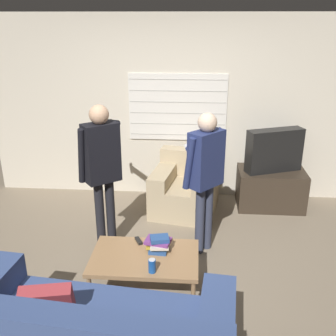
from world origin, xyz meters
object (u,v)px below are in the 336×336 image
armchair_beige (185,188)px  person_right_standing (205,168)px  spare_remote (139,241)px  tv (274,150)px  book_stack (159,244)px  person_left_standing (102,162)px  soda_can (152,266)px  coffee_table (145,259)px

armchair_beige → person_right_standing: size_ratio=0.62×
spare_remote → tv: bearing=21.5°
person_right_standing → book_stack: size_ratio=6.06×
armchair_beige → tv: (1.17, 0.20, 0.51)m
armchair_beige → person_left_standing: (-0.87, -1.03, 0.74)m
tv → person_right_standing: 1.52m
armchair_beige → tv: 1.29m
soda_can → armchair_beige: bearing=83.7°
coffee_table → spare_remote: size_ratio=7.42×
coffee_table → tv: bearing=53.2°
person_right_standing → spare_remote: (-0.64, -0.58, -0.56)m
tv → person_right_standing: bearing=30.2°
book_stack → soda_can: 0.34m
book_stack → soda_can: bearing=-94.2°
person_left_standing → book_stack: person_left_standing is taller
armchair_beige → soda_can: armchair_beige is taller
soda_can → person_right_standing: bearing=66.8°
person_right_standing → book_stack: person_right_standing is taller
book_stack → spare_remote: book_stack is taller
coffee_table → soda_can: (0.10, -0.24, 0.10)m
spare_remote → person_left_standing: bearing=104.4°
coffee_table → person_left_standing: (-0.55, 0.76, 0.67)m
armchair_beige → spare_remote: bearing=85.4°
tv → soda_can: size_ratio=6.23×
coffee_table → tv: (1.49, 1.99, 0.44)m
tv → person_left_standing: 2.39m
armchair_beige → tv: bearing=-160.3°
tv → book_stack: 2.36m
coffee_table → person_right_standing: size_ratio=0.62×
tv → book_stack: size_ratio=2.98×
tv → book_stack: tv is taller
person_right_standing → book_stack: bearing=-168.4°
coffee_table → book_stack: 0.19m
coffee_table → person_left_standing: 1.15m
soda_can → coffee_table: bearing=112.4°
coffee_table → person_right_standing: 1.16m
coffee_table → tv: tv is taller
coffee_table → soda_can: size_ratio=7.90×
tv → person_right_standing: person_right_standing is taller
armchair_beige → person_left_standing: bearing=60.2°
soda_can → spare_remote: (-0.19, 0.47, -0.05)m
book_stack → spare_remote: (-0.21, 0.14, -0.06)m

